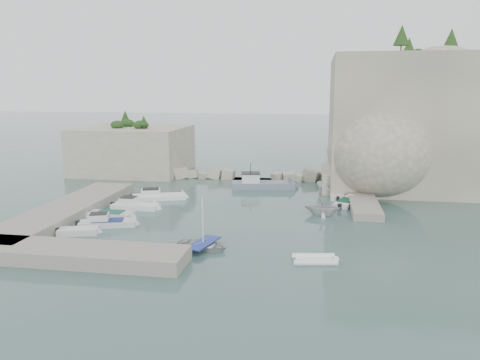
% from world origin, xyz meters
% --- Properties ---
extents(ground, '(400.00, 400.00, 0.00)m').
position_xyz_m(ground, '(0.00, 0.00, 0.00)').
color(ground, '#3F5E59').
rests_on(ground, ground).
extents(cliff_east, '(26.00, 22.00, 17.00)m').
position_xyz_m(cliff_east, '(23.00, 23.00, 8.50)').
color(cliff_east, beige).
rests_on(cliff_east, ground).
extents(cliff_terrace, '(8.00, 10.00, 2.50)m').
position_xyz_m(cliff_terrace, '(13.00, 18.00, 1.25)').
color(cliff_terrace, beige).
rests_on(cliff_terrace, ground).
extents(outcrop_west, '(16.00, 14.00, 7.00)m').
position_xyz_m(outcrop_west, '(-20.00, 25.00, 3.50)').
color(outcrop_west, beige).
rests_on(outcrop_west, ground).
extents(quay_west, '(5.00, 24.00, 1.10)m').
position_xyz_m(quay_west, '(-17.00, -1.00, 0.55)').
color(quay_west, '#9E9689').
rests_on(quay_west, ground).
extents(quay_south, '(18.00, 4.00, 1.10)m').
position_xyz_m(quay_south, '(-10.00, -12.50, 0.55)').
color(quay_south, '#9E9689').
rests_on(quay_south, ground).
extents(ledge_east, '(3.00, 16.00, 0.80)m').
position_xyz_m(ledge_east, '(13.50, 10.00, 0.40)').
color(ledge_east, '#9E9689').
rests_on(ledge_east, ground).
extents(breakwater, '(28.00, 3.00, 1.40)m').
position_xyz_m(breakwater, '(-1.00, 22.00, 0.70)').
color(breakwater, beige).
rests_on(breakwater, ground).
extents(motorboat_a, '(7.18, 4.13, 1.40)m').
position_xyz_m(motorboat_a, '(-10.04, 7.88, 0.00)').
color(motorboat_a, white).
rests_on(motorboat_a, ground).
extents(motorboat_b, '(5.64, 1.87, 1.40)m').
position_xyz_m(motorboat_b, '(-11.05, 3.12, 0.00)').
color(motorboat_b, white).
rests_on(motorboat_b, ground).
extents(motorboat_c, '(5.14, 1.92, 0.70)m').
position_xyz_m(motorboat_c, '(-12.26, -0.58, 0.00)').
color(motorboat_c, silver).
rests_on(motorboat_c, ground).
extents(motorboat_d, '(6.04, 3.37, 1.40)m').
position_xyz_m(motorboat_d, '(-11.17, -3.56, 0.00)').
color(motorboat_d, silver).
rests_on(motorboat_d, ground).
extents(motorboat_e, '(4.14, 2.61, 0.70)m').
position_xyz_m(motorboat_e, '(-12.71, -6.29, 0.00)').
color(motorboat_e, silver).
rests_on(motorboat_e, ground).
extents(rowboat, '(4.89, 4.03, 0.88)m').
position_xyz_m(rowboat, '(-0.68, -8.25, 0.00)').
color(rowboat, silver).
rests_on(rowboat, ground).
extents(inflatable_dinghy, '(3.82, 2.28, 0.44)m').
position_xyz_m(inflatable_dinghy, '(8.34, -9.70, 0.00)').
color(inflatable_dinghy, white).
rests_on(inflatable_dinghy, ground).
extents(tender_east_a, '(3.91, 3.45, 1.94)m').
position_xyz_m(tender_east_a, '(9.01, 3.98, 0.00)').
color(tender_east_a, silver).
rests_on(tender_east_a, ground).
extents(tender_east_b, '(3.18, 5.04, 0.70)m').
position_xyz_m(tender_east_b, '(11.66, 8.58, 0.00)').
color(tender_east_b, white).
rests_on(tender_east_b, ground).
extents(tender_east_c, '(1.65, 4.90, 0.70)m').
position_xyz_m(tender_east_c, '(10.78, 12.26, 0.00)').
color(tender_east_c, silver).
rests_on(tender_east_c, ground).
extents(tender_east_d, '(5.26, 3.61, 1.90)m').
position_xyz_m(tender_east_d, '(10.67, 13.37, 0.00)').
color(tender_east_d, white).
rests_on(tender_east_d, ground).
extents(work_boat, '(9.28, 4.11, 2.20)m').
position_xyz_m(work_boat, '(1.40, 16.03, 0.00)').
color(work_boat, slate).
rests_on(work_boat, ground).
extents(rowboat_mast, '(0.10, 0.10, 4.20)m').
position_xyz_m(rowboat_mast, '(-0.68, -8.25, 2.54)').
color(rowboat_mast, white).
rests_on(rowboat_mast, rowboat).
extents(vegetation, '(53.48, 13.88, 13.40)m').
position_xyz_m(vegetation, '(17.83, 24.40, 17.93)').
color(vegetation, '#1E4219').
rests_on(vegetation, ground).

